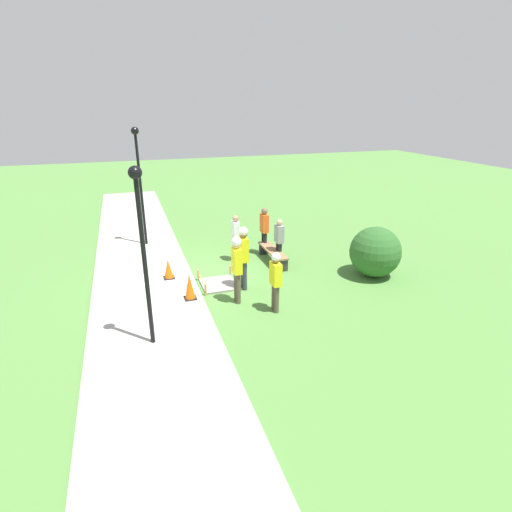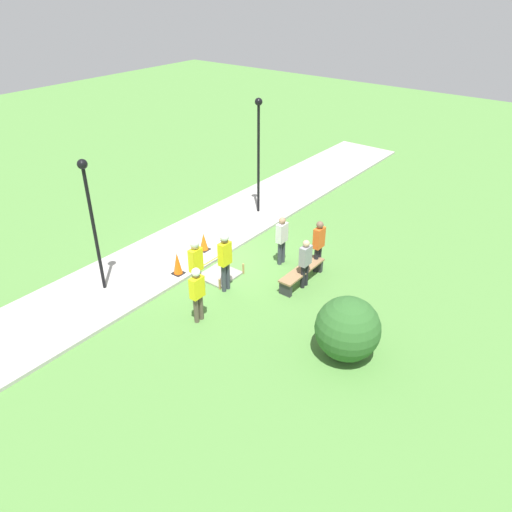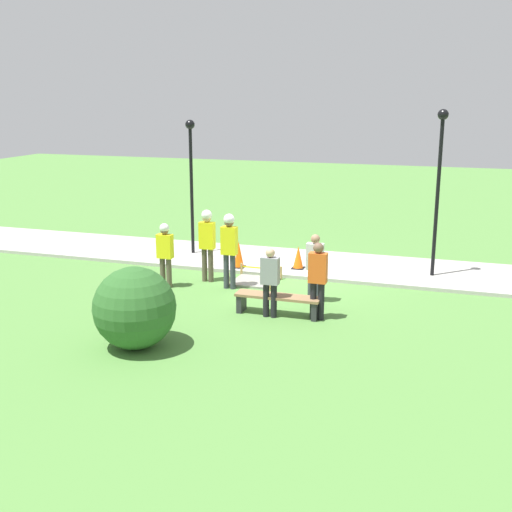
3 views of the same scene
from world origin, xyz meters
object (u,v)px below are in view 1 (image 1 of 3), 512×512
object	(u,v)px
bystander_in_orange_shirt	(264,228)
bystander_in_gray_shirt	(236,235)
traffic_cone_near_patch	(168,269)
park_bench	(273,253)
bystander_in_white_shirt	(279,239)
lamppost_far	(139,171)
worker_supervisor	(276,277)
lamppost_near	(142,234)
traffic_cone_far_patch	(190,286)
worker_assistant	(244,252)
worker_trainee	(237,263)

from	to	relation	value
bystander_in_orange_shirt	bystander_in_gray_shirt	xyz separation A→B (m)	(0.34, -1.18, -0.05)
traffic_cone_near_patch	park_bench	world-z (taller)	traffic_cone_near_patch
bystander_in_white_shirt	lamppost_far	bearing A→B (deg)	-127.47
worker_supervisor	bystander_in_gray_shirt	size ratio (longest dim) A/B	1.01
worker_supervisor	park_bench	bearing A→B (deg)	160.54
traffic_cone_near_patch	lamppost_near	distance (m)	4.33
traffic_cone_near_patch	park_bench	xyz separation A→B (m)	(-0.47, 3.69, -0.08)
traffic_cone_far_patch	lamppost_far	bearing A→B (deg)	-170.86
traffic_cone_near_patch	worker_assistant	world-z (taller)	worker_assistant
worker_supervisor	worker_trainee	size ratio (longest dim) A/B	0.87
worker_supervisor	worker_assistant	distance (m)	1.67
worker_assistant	bystander_in_gray_shirt	world-z (taller)	worker_assistant
bystander_in_gray_shirt	lamppost_near	size ratio (longest dim) A/B	0.41
traffic_cone_far_patch	bystander_in_orange_shirt	world-z (taller)	bystander_in_orange_shirt
bystander_in_orange_shirt	bystander_in_gray_shirt	distance (m)	1.23
traffic_cone_far_patch	lamppost_far	distance (m)	5.88
worker_assistant	bystander_in_gray_shirt	size ratio (longest dim) A/B	1.17
worker_trainee	lamppost_far	world-z (taller)	lamppost_far
worker_assistant	bystander_in_gray_shirt	distance (m)	2.37
traffic_cone_near_patch	worker_trainee	distance (m)	2.77
lamppost_near	bystander_in_white_shirt	bearing A→B (deg)	129.93
traffic_cone_far_patch	park_bench	world-z (taller)	traffic_cone_far_patch
traffic_cone_far_patch	lamppost_far	world-z (taller)	lamppost_far
traffic_cone_far_patch	bystander_in_white_shirt	bearing A→B (deg)	119.61
park_bench	worker_supervisor	bearing A→B (deg)	-19.46
traffic_cone_near_patch	bystander_in_orange_shirt	size ratio (longest dim) A/B	0.36
traffic_cone_far_patch	bystander_in_gray_shirt	world-z (taller)	bystander_in_gray_shirt
traffic_cone_near_patch	traffic_cone_far_patch	xyz separation A→B (m)	(1.63, 0.40, 0.06)
worker_supervisor	bystander_in_gray_shirt	distance (m)	3.93
bystander_in_gray_shirt	lamppost_far	bearing A→B (deg)	-131.37
worker_assistant	lamppost_far	world-z (taller)	lamppost_far
traffic_cone_far_patch	worker_supervisor	world-z (taller)	worker_supervisor
traffic_cone_near_patch	worker_trainee	bearing A→B (deg)	38.92
bystander_in_gray_shirt	worker_trainee	bearing A→B (deg)	-15.06
worker_trainee	bystander_in_gray_shirt	xyz separation A→B (m)	(-3.10, 0.84, -0.25)
bystander_in_white_shirt	lamppost_far	size ratio (longest dim) A/B	0.36
worker_trainee	bystander_in_gray_shirt	bearing A→B (deg)	164.94
traffic_cone_near_patch	bystander_in_orange_shirt	distance (m)	3.98
park_bench	worker_trainee	bearing A→B (deg)	-38.51
bystander_in_gray_shirt	traffic_cone_far_patch	bearing A→B (deg)	-38.21
bystander_in_orange_shirt	lamppost_near	distance (m)	6.89
lamppost_far	worker_supervisor	bearing A→B (deg)	24.25
bystander_in_white_shirt	lamppost_far	distance (m)	5.80
bystander_in_gray_shirt	bystander_in_orange_shirt	bearing A→B (deg)	105.85
bystander_in_gray_shirt	lamppost_far	xyz separation A→B (m)	(-2.60, -2.95, 2.00)
traffic_cone_near_patch	traffic_cone_far_patch	bearing A→B (deg)	13.79
park_bench	bystander_in_white_shirt	bearing A→B (deg)	52.85
traffic_cone_near_patch	bystander_in_orange_shirt	bearing A→B (deg)	110.45
traffic_cone_near_patch	bystander_in_white_shirt	distance (m)	3.91
worker_assistant	worker_supervisor	bearing A→B (deg)	13.97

